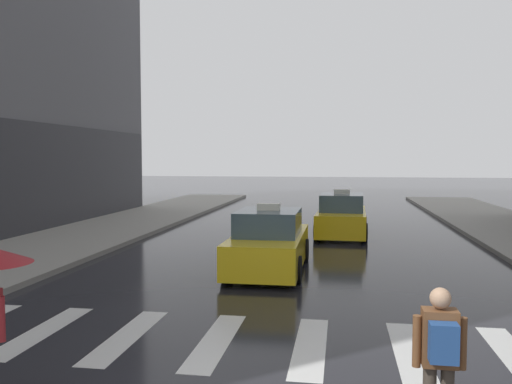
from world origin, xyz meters
TOP-DOWN VIEW (x-y plane):
  - crosswalk_markings at (-0.00, 3.00)m, footprint 11.30×2.80m
  - taxi_lead at (-0.65, 8.59)m, footprint 1.94×4.54m
  - taxi_second at (1.28, 15.32)m, footprint 2.04×4.59m
  - pedestrian_with_backpack at (2.26, 0.32)m, footprint 0.55×0.43m

SIDE VIEW (x-z plane):
  - crosswalk_markings at x=0.00m, z-range 0.00..0.01m
  - taxi_lead at x=-0.65m, z-range -0.18..1.63m
  - taxi_second at x=1.28m, z-range -0.18..1.63m
  - pedestrian_with_backpack at x=2.26m, z-range 0.15..1.80m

